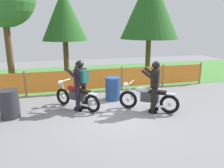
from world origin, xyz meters
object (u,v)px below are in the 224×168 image
(motorcycle_lead, at_px, (76,96))
(rider_trailing, at_px, (154,85))
(spare_drum, at_px, (9,104))
(motorcycle_trailing, at_px, (148,98))
(rider_lead, at_px, (81,82))
(oil_drum, at_px, (113,88))

(motorcycle_lead, distance_m, rider_trailing, 2.65)
(rider_trailing, bearing_deg, spare_drum, 25.97)
(motorcycle_trailing, bearing_deg, motorcycle_lead, 14.30)
(spare_drum, bearing_deg, motorcycle_lead, 7.14)
(motorcycle_trailing, height_order, rider_lead, rider_lead)
(oil_drum, bearing_deg, motorcycle_lead, -157.53)
(spare_drum, bearing_deg, oil_drum, 13.70)
(spare_drum, bearing_deg, motorcycle_trailing, -7.64)
(motorcycle_trailing, height_order, oil_drum, motorcycle_trailing)
(motorcycle_lead, height_order, oil_drum, motorcycle_lead)
(oil_drum, height_order, spare_drum, same)
(motorcycle_trailing, distance_m, rider_lead, 2.28)
(oil_drum, distance_m, spare_drum, 3.63)
(motorcycle_lead, bearing_deg, oil_drum, -109.37)
(rider_lead, height_order, oil_drum, rider_lead)
(motorcycle_lead, distance_m, spare_drum, 2.09)
(rider_trailing, bearing_deg, motorcycle_lead, 13.28)
(motorcycle_lead, relative_size, rider_lead, 0.90)
(rider_lead, relative_size, spare_drum, 1.92)
(motorcycle_lead, bearing_deg, rider_lead, -179.49)
(motorcycle_lead, bearing_deg, spare_drum, 55.30)
(motorcycle_lead, relative_size, spare_drum, 1.73)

